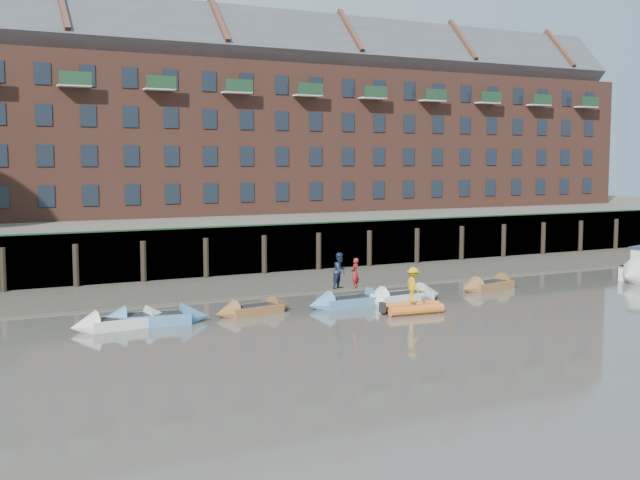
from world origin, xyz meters
TOP-DOWN VIEW (x-y plane):
  - ground at (0.00, 0.00)m, footprint 220.00×220.00m
  - foreshore at (0.00, 18.00)m, footprint 110.00×8.00m
  - mud_band at (0.00, 14.60)m, footprint 110.00×1.60m
  - river_wall at (-0.00, 22.38)m, footprint 110.00×1.23m
  - bank_terrace at (0.00, 36.00)m, footprint 110.00×28.00m
  - apartment_terrace at (-0.00, 36.99)m, footprint 80.60×15.56m
  - rowboat_0 at (-14.27, 9.32)m, footprint 4.77×1.75m
  - rowboat_1 at (-12.83, 9.39)m, footprint 5.16×2.21m
  - rowboat_2 at (-7.79, 9.61)m, footprint 4.37×1.86m
  - rowboat_3 at (-2.64, 9.25)m, footprint 4.81×1.58m
  - rowboat_4 at (0.43, 9.04)m, footprint 5.09×1.78m
  - rowboat_6 at (7.28, 10.28)m, footprint 4.76×2.17m
  - rib_tender at (-0.66, 6.32)m, footprint 3.20×1.72m
  - person_rower_a at (-2.37, 9.17)m, footprint 0.68×0.64m
  - person_rower_b at (-3.12, 9.40)m, footprint 1.14×1.07m
  - person_rib_crew at (-0.65, 6.40)m, footprint 0.82×1.21m

SIDE VIEW (x-z plane):
  - ground at x=0.00m, z-range 0.00..0.00m
  - foreshore at x=0.00m, z-range -0.25..0.25m
  - mud_band at x=0.00m, z-range -0.05..0.05m
  - rowboat_2 at x=-7.79m, z-range -0.40..0.83m
  - rowboat_6 at x=7.28m, z-range -0.43..0.90m
  - rib_tender at x=-0.66m, z-range -0.04..0.51m
  - rowboat_0 at x=-14.27m, z-range -0.44..0.92m
  - rowboat_3 at x=-2.64m, z-range -0.45..0.93m
  - rowboat_1 at x=-12.83m, z-range -0.47..0.98m
  - rowboat_4 at x=0.43m, z-range -0.47..0.98m
  - person_rib_crew at x=-0.65m, z-range 0.51..2.25m
  - river_wall at x=0.00m, z-range -0.06..3.24m
  - bank_terrace at x=0.00m, z-range 0.00..3.20m
  - person_rower_a at x=-2.37m, z-range 0.93..2.49m
  - person_rower_b at x=-3.12m, z-range 0.93..2.79m
  - apartment_terrace at x=0.00m, z-range 2.34..23.31m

